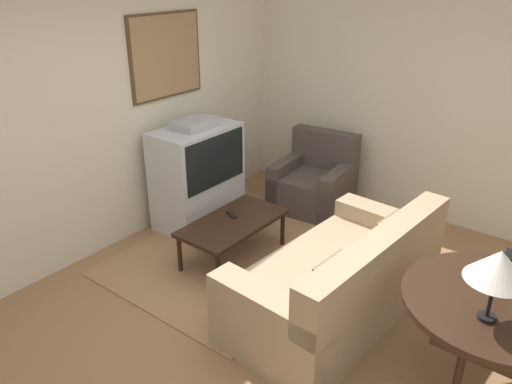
{
  "coord_description": "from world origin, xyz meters",
  "views": [
    {
      "loc": [
        -2.76,
        -1.92,
        2.71
      ],
      "look_at": [
        0.63,
        0.7,
        0.75
      ],
      "focal_mm": 35.0,
      "sensor_mm": 36.0,
      "label": 1
    }
  ],
  "objects_px": {
    "couch": "(339,282)",
    "armchair": "(314,184)",
    "coffee_table": "(233,224)",
    "table_lamp": "(499,266)",
    "mantel_clock": "(509,269)",
    "tv": "(198,176)",
    "console_table": "(496,309)"
  },
  "relations": [
    {
      "from": "table_lamp",
      "to": "mantel_clock",
      "type": "relative_size",
      "value": 2.03
    },
    {
      "from": "tv",
      "to": "couch",
      "type": "relative_size",
      "value": 0.61
    },
    {
      "from": "console_table",
      "to": "table_lamp",
      "type": "bearing_deg",
      "value": 176.64
    },
    {
      "from": "coffee_table",
      "to": "armchair",
      "type": "bearing_deg",
      "value": -0.18
    },
    {
      "from": "armchair",
      "to": "coffee_table",
      "type": "height_order",
      "value": "armchair"
    },
    {
      "from": "armchair",
      "to": "coffee_table",
      "type": "distance_m",
      "value": 1.51
    },
    {
      "from": "couch",
      "to": "table_lamp",
      "type": "distance_m",
      "value": 1.48
    },
    {
      "from": "tv",
      "to": "coffee_table",
      "type": "relative_size",
      "value": 1.1
    },
    {
      "from": "tv",
      "to": "mantel_clock",
      "type": "bearing_deg",
      "value": -97.52
    },
    {
      "from": "armchair",
      "to": "console_table",
      "type": "bearing_deg",
      "value": -41.48
    },
    {
      "from": "couch",
      "to": "armchair",
      "type": "distance_m",
      "value": 2.07
    },
    {
      "from": "coffee_table",
      "to": "tv",
      "type": "bearing_deg",
      "value": 66.17
    },
    {
      "from": "tv",
      "to": "coffee_table",
      "type": "height_order",
      "value": "tv"
    },
    {
      "from": "mantel_clock",
      "to": "coffee_table",
      "type": "bearing_deg",
      "value": 88.32
    },
    {
      "from": "couch",
      "to": "mantel_clock",
      "type": "relative_size",
      "value": 8.62
    },
    {
      "from": "armchair",
      "to": "couch",
      "type": "bearing_deg",
      "value": -57.77
    },
    {
      "from": "armchair",
      "to": "mantel_clock",
      "type": "height_order",
      "value": "mantel_clock"
    },
    {
      "from": "tv",
      "to": "coffee_table",
      "type": "xyz_separation_m",
      "value": [
        -0.36,
        -0.81,
        -0.19
      ]
    },
    {
      "from": "couch",
      "to": "mantel_clock",
      "type": "bearing_deg",
      "value": 97.43
    },
    {
      "from": "console_table",
      "to": "couch",
      "type": "bearing_deg",
      "value": 82.7
    },
    {
      "from": "tv",
      "to": "armchair",
      "type": "height_order",
      "value": "tv"
    },
    {
      "from": "coffee_table",
      "to": "table_lamp",
      "type": "bearing_deg",
      "value": -102.08
    },
    {
      "from": "table_lamp",
      "to": "console_table",
      "type": "bearing_deg",
      "value": -3.36
    },
    {
      "from": "couch",
      "to": "table_lamp",
      "type": "height_order",
      "value": "table_lamp"
    },
    {
      "from": "mantel_clock",
      "to": "table_lamp",
      "type": "bearing_deg",
      "value": 179.84
    },
    {
      "from": "console_table",
      "to": "table_lamp",
      "type": "relative_size",
      "value": 2.51
    },
    {
      "from": "armchair",
      "to": "coffee_table",
      "type": "bearing_deg",
      "value": -95.4
    },
    {
      "from": "armchair",
      "to": "mantel_clock",
      "type": "bearing_deg",
      "value": -38.09
    },
    {
      "from": "coffee_table",
      "to": "mantel_clock",
      "type": "bearing_deg",
      "value": -91.68
    },
    {
      "from": "armchair",
      "to": "console_table",
      "type": "height_order",
      "value": "armchair"
    },
    {
      "from": "tv",
      "to": "table_lamp",
      "type": "distance_m",
      "value": 3.42
    },
    {
      "from": "table_lamp",
      "to": "mantel_clock",
      "type": "distance_m",
      "value": 0.52
    }
  ]
}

